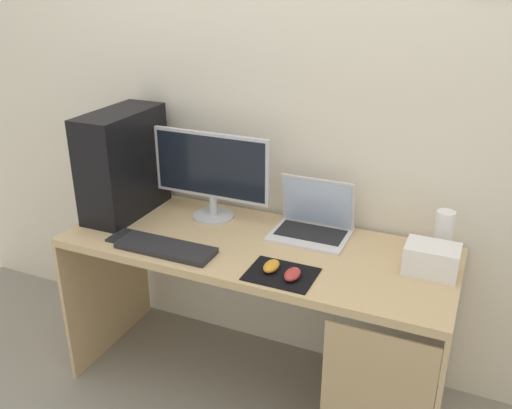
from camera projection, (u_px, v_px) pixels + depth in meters
The scene contains 13 objects.
ground_plane at pixel (256, 383), 2.62m from camera, with size 8.00×8.00×0.00m, color gray.
wall_back at pixel (289, 97), 2.41m from camera, with size 4.00×0.05×2.60m.
desk at pixel (259, 274), 2.37m from camera, with size 1.65×0.64×0.75m.
pc_tower at pixel (123, 163), 2.54m from camera, with size 0.20×0.45×0.49m, color black.
monitor at pixel (211, 173), 2.48m from camera, with size 0.57×0.19×0.41m.
laptop at pixel (312, 223), 2.39m from camera, with size 0.33×0.24×0.24m.
speaker at pixel (443, 234), 2.19m from camera, with size 0.07×0.07×0.19m, color white.
projector at pixel (432, 259), 2.08m from camera, with size 0.20×0.14×0.11m, color white.
keyboard at pixel (166, 248), 2.26m from camera, with size 0.42×0.14×0.02m, color #232326.
mousepad at pixel (281, 274), 2.09m from camera, with size 0.26×0.20×0.01m, color black.
mouse_left at pixel (271, 266), 2.11m from camera, with size 0.06×0.10×0.03m, color orange.
mouse_right at pixel (292, 274), 2.05m from camera, with size 0.06×0.10×0.03m, color #B23333.
cell_phone at pixel (121, 236), 2.38m from camera, with size 0.07×0.13×0.01m, color #232326.
Camera 1 is at (0.83, -1.90, 1.82)m, focal length 38.60 mm.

